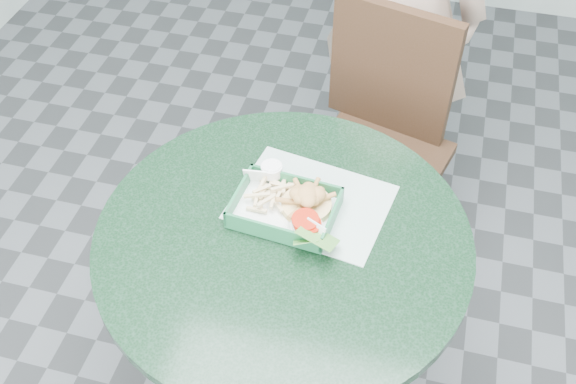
% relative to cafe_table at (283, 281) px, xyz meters
% --- Properties ---
extents(cafe_table, '(0.92, 0.92, 0.75)m').
position_rel_cafe_table_xyz_m(cafe_table, '(0.00, 0.00, 0.00)').
color(cafe_table, black).
rests_on(cafe_table, floor).
extents(dining_chair, '(0.42, 0.42, 0.93)m').
position_rel_cafe_table_xyz_m(dining_chair, '(0.15, 0.71, -0.05)').
color(dining_chair, brown).
rests_on(dining_chair, floor).
extents(placemat, '(0.42, 0.34, 0.00)m').
position_rel_cafe_table_xyz_m(placemat, '(0.04, 0.12, 0.17)').
color(placemat, '#A7C3BA').
rests_on(placemat, cafe_table).
extents(food_basket, '(0.25, 0.18, 0.05)m').
position_rel_cafe_table_xyz_m(food_basket, '(-0.01, 0.06, 0.19)').
color(food_basket, '#1F6B3F').
rests_on(food_basket, placemat).
extents(crab_sandwich, '(0.12, 0.12, 0.07)m').
position_rel_cafe_table_xyz_m(crab_sandwich, '(0.04, 0.09, 0.22)').
color(crab_sandwich, '#D8B471').
rests_on(crab_sandwich, food_basket).
extents(fries_pile, '(0.12, 0.12, 0.04)m').
position_rel_cafe_table_xyz_m(fries_pile, '(-0.06, 0.08, 0.21)').
color(fries_pile, beige).
rests_on(fries_pile, food_basket).
extents(sauce_ramekin, '(0.06, 0.06, 0.03)m').
position_rel_cafe_table_xyz_m(sauce_ramekin, '(-0.08, 0.15, 0.22)').
color(sauce_ramekin, white).
rests_on(sauce_ramekin, food_basket).
extents(garnish_cup, '(0.12, 0.11, 0.05)m').
position_rel_cafe_table_xyz_m(garnish_cup, '(0.07, 0.00, 0.21)').
color(garnish_cup, white).
rests_on(garnish_cup, food_basket).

